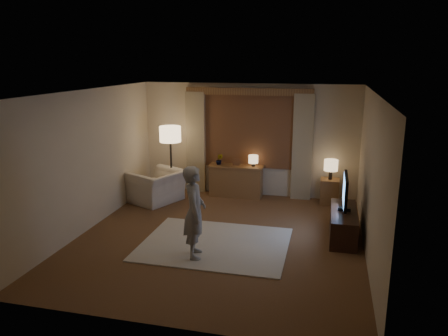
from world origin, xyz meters
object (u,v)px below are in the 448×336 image
(sideboard, at_px, (236,182))
(armchair, at_px, (158,186))
(side_table, at_px, (329,191))
(tv_stand, at_px, (343,224))
(person, at_px, (195,212))

(sideboard, distance_m, armchair, 1.82)
(side_table, bearing_deg, armchair, -168.35)
(armchair, bearing_deg, side_table, 125.75)
(tv_stand, bearing_deg, person, -148.94)
(tv_stand, height_order, person, person)
(sideboard, xyz_separation_m, side_table, (2.13, -0.05, -0.07))
(side_table, height_order, tv_stand, side_table)
(tv_stand, bearing_deg, side_table, 97.88)
(armchair, distance_m, side_table, 3.83)
(sideboard, relative_size, person, 0.80)
(armchair, bearing_deg, person, 57.64)
(sideboard, height_order, person, person)
(sideboard, relative_size, side_table, 2.14)
(sideboard, xyz_separation_m, tv_stand, (2.39, -1.92, -0.10))
(armchair, xyz_separation_m, tv_stand, (4.01, -1.10, -0.10))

